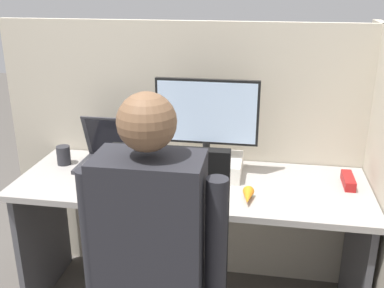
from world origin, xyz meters
TOP-DOWN VIEW (x-y plane):
  - cubicle_panel_back at (0.00, 0.64)m, footprint 2.20×0.04m
  - cubicle_panel_right at (0.87, 0.25)m, footprint 0.04×1.24m
  - desk at (0.00, 0.31)m, footprint 1.70×0.62m
  - paper_box at (0.06, 0.42)m, footprint 0.36×0.25m
  - monitor at (0.06, 0.42)m, footprint 0.50×0.23m
  - laptop at (-0.42, 0.43)m, footprint 0.38×0.25m
  - mouse at (-0.16, 0.27)m, footprint 0.08×0.05m
  - stapler at (0.75, 0.39)m, footprint 0.05×0.17m
  - carrot_toy at (0.28, 0.14)m, footprint 0.05×0.14m
  - person at (0.00, -0.49)m, footprint 0.48×0.42m
  - pen_cup at (-0.70, 0.41)m, footprint 0.07×0.07m

SIDE VIEW (x-z plane):
  - desk at x=0.00m, z-range 0.20..0.93m
  - cubicle_panel_back at x=0.00m, z-range 0.00..1.46m
  - cubicle_panel_right at x=0.87m, z-range 0.00..1.46m
  - mouse at x=-0.16m, z-range 0.73..0.76m
  - stapler at x=0.75m, z-range 0.73..0.77m
  - carrot_toy at x=0.28m, z-range 0.73..0.78m
  - paper_box at x=0.06m, z-range 0.73..0.81m
  - pen_cup at x=-0.70m, z-range 0.73..0.83m
  - laptop at x=-0.42m, z-range 0.65..0.91m
  - person at x=0.00m, z-range 0.10..1.45m
  - monitor at x=0.06m, z-range 0.82..1.21m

